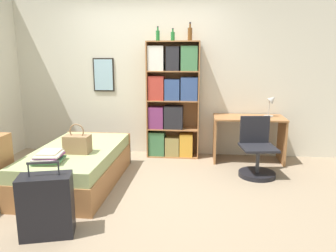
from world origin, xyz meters
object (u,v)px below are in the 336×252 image
Objects in this scene: bottle_clear at (190,34)px; book_stack_on_bed at (49,157)px; suitcase at (47,206)px; bookcase at (171,101)px; bottle_green at (158,35)px; desk_lamp at (272,102)px; handbag at (77,144)px; bottle_brown at (173,36)px; desk at (248,131)px; bed at (78,166)px; desk_chair at (257,158)px.

book_stack_on_bed is at bearing -126.64° from bottle_clear.
bookcase is (0.89, 2.58, 0.63)m from suitcase.
suitcase is at bearing -109.03° from bookcase.
suitcase is 3.32m from bottle_clear.
desk_lamp is (1.77, -0.11, -1.01)m from bottle_green.
handbag is 1.11m from suitcase.
suitcase is at bearing -109.05° from bottle_brown.
bottle_brown is (1.18, 1.95, 1.39)m from book_stack_on_bed.
suitcase is 3.24m from desk.
desk_lamp is at bearing -4.30° from bottle_brown.
suitcase is at bearing -67.25° from book_stack_on_bed.
handbag is 0.33× the size of desk.
desk_lamp is (0.33, 0.05, 0.44)m from desk.
bottle_brown is (0.23, 0.01, -0.01)m from bottle_green.
desk_lamp is at bearing 33.99° from book_stack_on_bed.
bottle_green is at bearing 57.29° from bed.
desk is (2.30, 1.19, 0.25)m from bed.
handbag reaches higher than desk_chair.
suitcase is 3.16m from bottle_green.
desk is at bearing 36.81° from book_stack_on_bed.
desk_lamp is at bearing 25.19° from bed.
handbag is 0.51× the size of suitcase.
bottle_green reaches higher than desk_chair.
bottle_green reaches higher than suitcase.
desk_lamp reaches higher than book_stack_on_bed.
handbag is 2.94m from desk_lamp.
bookcase is 1.55m from desk_lamp.
desk_lamp is (2.55, 1.44, 0.34)m from handbag.
bottle_clear is at bearing 1.01° from bottle_green.
handbag is 2.29m from bottle_brown.
book_stack_on_bed is 0.33× the size of desk.
bed is 2.43m from bottle_brown.
book_stack_on_bed is at bearing -121.28° from bottle_brown.
book_stack_on_bed is at bearing -121.46° from bookcase.
bookcase is at bearing 58.54° from book_stack_on_bed.
bottle_clear reaches higher than book_stack_on_bed.
desk_lamp is at bearing 29.48° from handbag.
book_stack_on_bed is at bearing -154.97° from desk_chair.
bed is 1.69× the size of desk.
bottle_green reaches higher than bookcase.
suitcase is at bearing -134.28° from desk_lamp.
bottle_brown is 1.88m from desk.
bottle_green reaches higher than bed.
book_stack_on_bed is 0.76m from suitcase.
bookcase is 9.56× the size of bottle_brown.
book_stack_on_bed is 2.27m from bookcase.
desk is (2.21, 1.39, -0.10)m from handbag.
desk is (1.44, -0.16, -1.45)m from bottle_green.
desk_chair is (0.04, -0.65, -0.24)m from desk.
bookcase reaches higher than desk.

